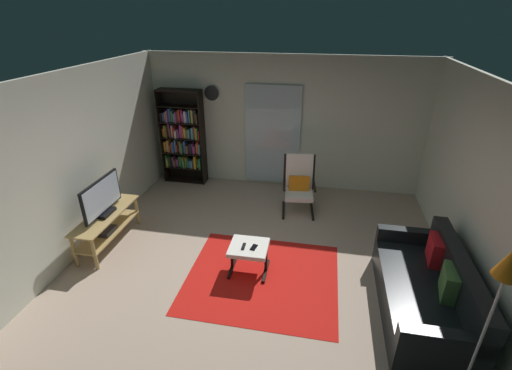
% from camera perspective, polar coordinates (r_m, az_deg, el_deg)
% --- Properties ---
extents(ground_plane, '(7.02, 7.02, 0.00)m').
position_cam_1_polar(ground_plane, '(5.18, -0.02, -13.47)').
color(ground_plane, tan).
extents(wall_back, '(5.60, 0.06, 2.60)m').
position_cam_1_polar(wall_back, '(7.15, 4.47, 9.78)').
color(wall_back, silver).
rests_on(wall_back, ground).
extents(wall_left, '(0.06, 6.00, 2.60)m').
position_cam_1_polar(wall_left, '(5.60, -28.30, 1.91)').
color(wall_left, silver).
rests_on(wall_left, ground).
extents(wall_right, '(0.06, 6.00, 2.60)m').
position_cam_1_polar(wall_right, '(4.81, 33.48, -3.16)').
color(wall_right, silver).
rests_on(wall_right, ground).
extents(glass_door_panel, '(1.10, 0.01, 2.00)m').
position_cam_1_polar(glass_door_panel, '(7.19, 2.63, 7.83)').
color(glass_door_panel, silver).
extents(area_rug, '(2.04, 1.80, 0.01)m').
position_cam_1_polar(area_rug, '(5.06, 0.98, -14.51)').
color(area_rug, red).
rests_on(area_rug, ground).
extents(tv_stand, '(0.42, 1.32, 0.53)m').
position_cam_1_polar(tv_stand, '(5.96, -22.68, -5.84)').
color(tv_stand, tan).
rests_on(tv_stand, ground).
extents(television, '(0.20, 0.91, 0.57)m').
position_cam_1_polar(television, '(5.76, -23.36, -1.98)').
color(television, black).
rests_on(television, tv_stand).
extents(bookshelf_near_tv, '(0.88, 0.30, 1.93)m').
position_cam_1_polar(bookshelf_near_tv, '(7.53, -11.58, 7.36)').
color(bookshelf_near_tv, black).
rests_on(bookshelf_near_tv, ground).
extents(leather_sofa, '(0.88, 1.92, 0.81)m').
position_cam_1_polar(leather_sofa, '(4.87, 25.56, -15.15)').
color(leather_sofa, black).
rests_on(leather_sofa, ground).
extents(lounge_armchair, '(0.63, 0.71, 1.02)m').
position_cam_1_polar(lounge_armchair, '(6.42, 6.87, 0.39)').
color(lounge_armchair, black).
rests_on(lounge_armchair, ground).
extents(ottoman, '(0.53, 0.49, 0.42)m').
position_cam_1_polar(ottoman, '(4.97, -1.16, -10.35)').
color(ottoman, white).
rests_on(ottoman, ground).
extents(tv_remote, '(0.04, 0.14, 0.02)m').
position_cam_1_polar(tv_remote, '(4.91, -1.99, -9.75)').
color(tv_remote, black).
rests_on(tv_remote, ottoman).
extents(cell_phone, '(0.09, 0.15, 0.01)m').
position_cam_1_polar(cell_phone, '(4.89, -0.35, -9.92)').
color(cell_phone, black).
rests_on(cell_phone, ottoman).
extents(floor_lamp_by_sofa, '(0.22, 0.22, 1.76)m').
position_cam_1_polar(floor_lamp_by_sofa, '(3.39, 34.85, -12.32)').
color(floor_lamp_by_sofa, '#A5A5AD').
rests_on(floor_lamp_by_sofa, ground).
extents(wall_clock, '(0.29, 0.03, 0.29)m').
position_cam_1_polar(wall_clock, '(7.24, -7.08, 14.36)').
color(wall_clock, silver).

